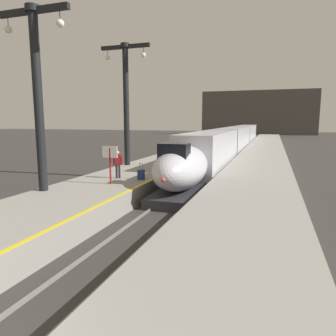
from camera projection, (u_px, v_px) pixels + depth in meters
name	position (u px, v px, depth m)	size (l,w,h in m)	color
platform_left	(170.00, 164.00, 29.18)	(4.80, 110.00, 1.05)	gray
platform_right	(259.00, 168.00, 26.62)	(4.80, 110.00, 1.05)	gray
platform_left_safety_stripe	(194.00, 159.00, 28.38)	(0.20, 107.80, 0.01)	yellow
rail_main_left	(210.00, 166.00, 30.78)	(0.08, 110.00, 0.12)	slate
rail_main_right	(225.00, 167.00, 30.31)	(0.08, 110.00, 0.12)	slate
highspeed_train_main	(233.00, 140.00, 40.95)	(2.92, 56.59, 3.60)	silver
station_column_mid	(37.00, 82.00, 14.91)	(4.00, 0.68, 8.83)	black
station_column_far	(126.00, 93.00, 23.86)	(4.00, 0.68, 9.27)	black
passenger_near_edge	(118.00, 162.00, 18.87)	(0.54, 0.34, 1.69)	#23232D
rolling_suitcase	(141.00, 175.00, 18.53)	(0.40, 0.22, 0.98)	navy
departure_info_board	(110.00, 157.00, 17.08)	(0.90, 0.10, 2.12)	maroon
terminus_back_wall	(258.00, 113.00, 99.22)	(36.00, 2.00, 14.00)	#4C4742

